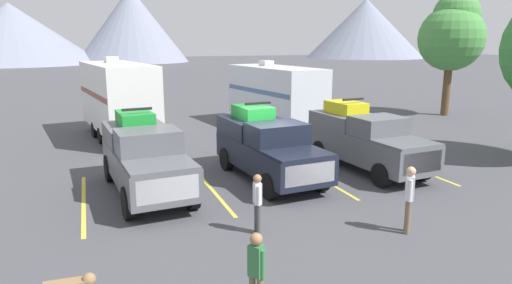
{
  "coord_description": "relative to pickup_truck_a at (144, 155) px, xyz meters",
  "views": [
    {
      "loc": [
        -5.56,
        -14.23,
        4.81
      ],
      "look_at": [
        0.0,
        0.76,
        1.2
      ],
      "focal_mm": 31.86,
      "sensor_mm": 36.0,
      "label": 1
    }
  ],
  "objects": [
    {
      "name": "mountain_ridge",
      "position": [
        9.03,
        91.63,
        5.73
      ],
      "size": [
        158.67,
        35.84,
        15.83
      ],
      "color": "gray",
      "rests_on": "ground"
    },
    {
      "name": "lot_stripe_c",
      "position": [
        6.01,
        -0.39,
        -1.2
      ],
      "size": [
        0.12,
        5.5,
        0.01
      ],
      "primitive_type": "cube",
      "color": "gold",
      "rests_on": "ground"
    },
    {
      "name": "pickup_truck_a",
      "position": [
        0.0,
        0.0,
        0.0
      ],
      "size": [
        2.46,
        5.7,
        2.62
      ],
      "color": "#595B60",
      "rests_on": "ground"
    },
    {
      "name": "pickup_truck_c",
      "position": [
        8.13,
        -0.12,
        -0.03
      ],
      "size": [
        2.4,
        5.62,
        2.6
      ],
      "color": "#595B60",
      "rests_on": "ground"
    },
    {
      "name": "lot_stripe_a",
      "position": [
        -1.91,
        -0.39,
        -1.2
      ],
      "size": [
        0.12,
        5.5,
        0.01
      ],
      "primitive_type": "cube",
      "color": "gold",
      "rests_on": "ground"
    },
    {
      "name": "tree_b",
      "position": [
        20.27,
        8.84,
        4.02
      ],
      "size": [
        4.07,
        4.07,
        7.74
      ],
      "color": "brown",
      "rests_on": "ground"
    },
    {
      "name": "pickup_truck_b",
      "position": [
        4.23,
        0.05,
        -0.03
      ],
      "size": [
        2.48,
        5.46,
        2.62
      ],
      "color": "black",
      "rests_on": "ground"
    },
    {
      "name": "camper_trailer_a",
      "position": [
        -0.15,
        8.83,
        0.89
      ],
      "size": [
        3.43,
        8.13,
        3.98
      ],
      "color": "white",
      "rests_on": "ground"
    },
    {
      "name": "person_c",
      "position": [
        2.25,
        -4.28,
        -0.32
      ],
      "size": [
        0.21,
        0.34,
        1.55
      ],
      "color": "#3F3F42",
      "rests_on": "ground"
    },
    {
      "name": "person_a",
      "position": [
        5.83,
        -5.59,
        -0.2
      ],
      "size": [
        0.31,
        0.34,
        1.74
      ],
      "color": "#726047",
      "rests_on": "ground"
    },
    {
      "name": "lot_stripe_b",
      "position": [
        2.05,
        -0.39,
        -1.2
      ],
      "size": [
        0.12,
        5.5,
        0.01
      ],
      "primitive_type": "cube",
      "color": "gold",
      "rests_on": "ground"
    },
    {
      "name": "lot_stripe_d",
      "position": [
        9.96,
        -0.39,
        -1.2
      ],
      "size": [
        0.12,
        5.5,
        0.01
      ],
      "primitive_type": "cube",
      "color": "gold",
      "rests_on": "ground"
    },
    {
      "name": "ground_plane",
      "position": [
        4.03,
        -0.15,
        -1.21
      ],
      "size": [
        240.0,
        240.0,
        0.0
      ],
      "primitive_type": "plane",
      "color": "#47474C"
    },
    {
      "name": "camper_trailer_b",
      "position": [
        8.29,
        8.96,
        0.72
      ],
      "size": [
        3.5,
        8.14,
        3.65
      ],
      "color": "silver",
      "rests_on": "ground"
    },
    {
      "name": "person_b",
      "position": [
        0.96,
        -7.68,
        -0.28
      ],
      "size": [
        0.29,
        0.31,
        1.61
      ],
      "color": "#726047",
      "rests_on": "ground"
    }
  ]
}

